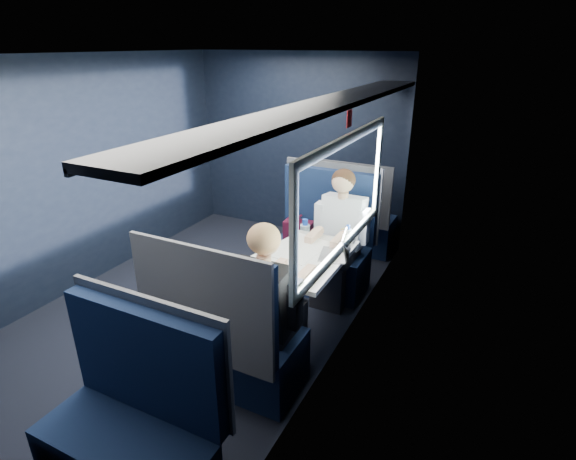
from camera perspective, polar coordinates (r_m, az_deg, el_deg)
The scene contains 13 objects.
ground at distance 4.58m, azimuth -10.26°, elevation -9.12°, with size 2.80×4.20×0.01m, color black.
room_shell at distance 4.00m, azimuth -11.46°, elevation 9.17°, with size 3.00×4.40×2.40m.
table at distance 3.78m, azimuth 1.80°, elevation -4.35°, with size 0.62×1.00×0.74m.
seat_bay_near at distance 4.68m, azimuth 4.13°, elevation -2.17°, with size 1.04×0.62×1.26m.
seat_bay_far at distance 3.34m, azimuth -7.69°, elevation -13.63°, with size 1.04×0.62×1.26m.
seat_row_front at distance 5.48m, azimuth 7.93°, elevation 1.36°, with size 1.04×0.51×1.16m.
seat_row_back at distance 2.83m, azimuth -18.97°, elevation -23.12°, with size 1.04×0.51×1.16m.
man at distance 4.33m, azimuth 6.51°, elevation -0.09°, with size 0.53×0.56×1.32m.
woman at distance 3.17m, azimuth -2.49°, elevation -8.76°, with size 0.53×0.56×1.32m.
papers at distance 3.77m, azimuth 0.92°, elevation -3.11°, with size 0.54×0.78×0.01m, color white.
laptop at distance 3.72m, azimuth 6.58°, elevation -2.60°, with size 0.29×0.34×0.22m.
bottle_small at distance 3.90m, azimuth 7.59°, elevation -0.95°, with size 0.06×0.06×0.21m.
cup at distance 4.01m, azimuth 8.03°, elevation -0.96°, with size 0.07×0.07×0.10m, color white.
Camera 1 is at (2.43, -3.07, 2.38)m, focal length 28.00 mm.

